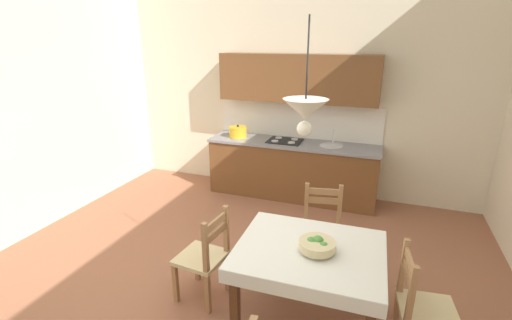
{
  "coord_description": "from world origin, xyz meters",
  "views": [
    {
      "loc": [
        1.31,
        -2.64,
        2.4
      ],
      "look_at": [
        0.03,
        0.88,
        1.13
      ],
      "focal_mm": 24.94,
      "sensor_mm": 36.0,
      "label": 1
    }
  ],
  "objects": [
    {
      "name": "ground_plane",
      "position": [
        0.0,
        0.0,
        -0.05
      ],
      "size": [
        6.24,
        6.23,
        0.1
      ],
      "primitive_type": "cube",
      "color": "#935B42"
    },
    {
      "name": "wall_back",
      "position": [
        0.0,
        2.88,
        1.98
      ],
      "size": [
        6.24,
        0.12,
        3.95
      ],
      "primitive_type": "cube",
      "color": "beige",
      "rests_on": "ground_plane"
    },
    {
      "name": "kitchen_cabinetry",
      "position": [
        0.04,
        2.54,
        0.86
      ],
      "size": [
        2.63,
        0.63,
        2.2
      ],
      "color": "brown",
      "rests_on": "ground_plane"
    },
    {
      "name": "dining_table",
      "position": [
        0.85,
        -0.08,
        0.62
      ],
      "size": [
        1.24,
        1.03,
        0.75
      ],
      "color": "#56331C",
      "rests_on": "ground_plane"
    },
    {
      "name": "dining_chair_tv_side",
      "position": [
        -0.14,
        -0.09,
        0.44
      ],
      "size": [
        0.46,
        0.46,
        0.93
      ],
      "color": "#D1BC89",
      "rests_on": "ground_plane"
    },
    {
      "name": "dining_chair_window_side",
      "position": [
        1.75,
        -0.13,
        0.44
      ],
      "size": [
        0.47,
        0.47,
        0.93
      ],
      "color": "#D1BC89",
      "rests_on": "ground_plane"
    },
    {
      "name": "dining_chair_kitchen_side",
      "position": [
        0.82,
        0.78,
        0.44
      ],
      "size": [
        0.49,
        0.49,
        0.93
      ],
      "color": "#D1BC89",
      "rests_on": "ground_plane"
    },
    {
      "name": "fruit_bowl",
      "position": [
        0.92,
        -0.1,
        0.81
      ],
      "size": [
        0.3,
        0.3,
        0.12
      ],
      "color": "beige",
      "rests_on": "dining_table"
    },
    {
      "name": "pendant_lamp",
      "position": [
        0.79,
        -0.22,
        1.93
      ],
      "size": [
        0.32,
        0.32,
        0.8
      ],
      "color": "black"
    }
  ]
}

